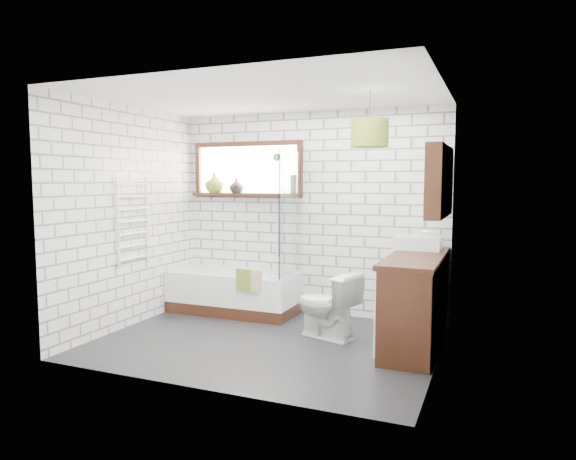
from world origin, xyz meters
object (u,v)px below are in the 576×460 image
at_px(bathtub, 234,292).
at_px(vanity, 416,300).
at_px(toilet, 326,305).
at_px(pendant, 370,133).
at_px(basin, 418,243).

relative_size(bathtub, vanity, 1.00).
bearing_deg(bathtub, toilet, -22.02).
xyz_separation_m(vanity, pendant, (-0.41, -0.41, 1.64)).
bearing_deg(bathtub, vanity, -11.19).
height_order(basin, pendant, pendant).
distance_m(bathtub, vanity, 2.38).
xyz_separation_m(bathtub, pendant, (1.92, -0.87, 1.84)).
relative_size(vanity, toilet, 2.27).
relative_size(basin, pendant, 1.40).
relative_size(basin, toilet, 0.69).
distance_m(bathtub, basin, 2.38).
distance_m(vanity, pendant, 1.74).
bearing_deg(vanity, toilet, -173.04).
xyz_separation_m(bathtub, basin, (2.27, -0.01, 0.73)).
relative_size(vanity, pendant, 4.60).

